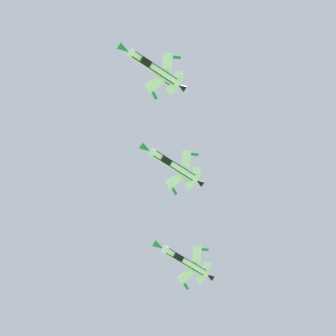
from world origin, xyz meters
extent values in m
cylinder|color=silver|center=(-1.19, 25.89, 129.80)|extent=(10.51, 8.71, 1.70)
cube|color=#2D3338|center=(-1.04, 25.70, 129.40)|extent=(8.84, 7.33, 1.09)
cone|color=#197A38|center=(-6.83, 21.50, 129.80)|extent=(2.85, 2.71, 1.56)
cone|color=black|center=(4.14, 30.04, 129.80)|extent=(2.10, 2.06, 1.36)
ellipsoid|color=#192333|center=(-3.47, 24.53, 130.35)|extent=(3.45, 3.16, 1.51)
cube|color=black|center=(-2.64, 24.24, 129.11)|extent=(2.58, 2.44, 1.29)
cube|color=silver|center=(1.57, 25.15, 131.08)|extent=(2.51, 3.97, 2.35)
cube|color=#197A38|center=(3.55, 24.42, 132.17)|extent=(1.68, 0.87, 0.50)
cube|color=silver|center=(-1.18, 28.68, 128.38)|extent=(4.15, 3.24, 2.35)
cube|color=#197A38|center=(-1.40, 30.78, 127.29)|extent=(1.20, 1.70, 0.50)
cube|color=silver|center=(3.64, 28.00, 130.59)|extent=(2.17, 2.36, 1.28)
cube|color=silver|center=(2.04, 30.06, 129.01)|extent=(2.55, 2.46, 1.28)
cube|color=#197A38|center=(2.02, 29.58, 131.35)|extent=(2.98, 2.79, 2.33)
cylinder|color=silver|center=(1.34, 47.54, 131.07)|extent=(10.51, 8.71, 1.70)
cube|color=#2D3338|center=(1.49, 47.35, 130.67)|extent=(8.84, 7.32, 1.11)
cone|color=#197A38|center=(-4.30, 43.15, 131.07)|extent=(2.85, 2.71, 1.56)
cone|color=black|center=(6.67, 51.69, 131.07)|extent=(2.10, 2.06, 1.36)
ellipsoid|color=#192333|center=(-0.95, 46.19, 131.60)|extent=(3.46, 3.16, 1.52)
cube|color=black|center=(-0.10, 45.88, 130.38)|extent=(2.58, 2.44, 1.30)
cube|color=silver|center=(4.08, 46.82, 132.39)|extent=(2.50, 3.93, 2.42)
cube|color=#197A38|center=(6.05, 46.11, 133.51)|extent=(1.68, 0.87, 0.50)
cube|color=silver|center=(1.37, 50.30, 129.60)|extent=(4.11, 3.23, 2.42)
cube|color=#197A38|center=(1.16, 52.39, 128.47)|extent=(1.20, 1.70, 0.50)
cube|color=silver|center=(6.16, 49.66, 131.88)|extent=(2.17, 2.34, 1.31)
cube|color=silver|center=(4.57, 51.69, 130.25)|extent=(2.53, 2.45, 1.31)
cube|color=#197A38|center=(4.53, 51.26, 132.59)|extent=(3.01, 2.83, 2.30)
cylinder|color=silver|center=(2.41, 70.12, 129.49)|extent=(10.51, 8.71, 1.70)
cube|color=#2D3338|center=(2.56, 69.92, 129.10)|extent=(8.83, 7.32, 1.12)
cone|color=#197A38|center=(-3.23, 65.73, 129.49)|extent=(2.85, 2.71, 1.56)
cone|color=black|center=(7.74, 74.27, 129.49)|extent=(2.10, 2.06, 1.36)
ellipsoid|color=#192333|center=(0.11, 68.77, 130.02)|extent=(3.46, 3.17, 1.52)
cube|color=black|center=(0.97, 68.45, 128.81)|extent=(2.58, 2.44, 1.30)
cube|color=silver|center=(5.14, 69.41, 130.84)|extent=(2.50, 3.90, 2.46)
cube|color=#197A38|center=(7.10, 68.71, 131.98)|extent=(1.68, 0.87, 0.51)
cube|color=silver|center=(2.45, 72.86, 127.99)|extent=(4.09, 3.22, 2.46)
cube|color=#197A38|center=(2.25, 74.94, 126.85)|extent=(1.20, 1.70, 0.51)
cube|color=silver|center=(7.22, 72.24, 130.32)|extent=(2.16, 2.32, 1.33)
cube|color=silver|center=(5.65, 74.26, 128.66)|extent=(2.52, 2.44, 1.33)
cube|color=#197A38|center=(5.59, 73.85, 131.01)|extent=(3.03, 2.85, 2.29)
camera|label=1|loc=(3.58, -1.48, 1.86)|focal=68.92mm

